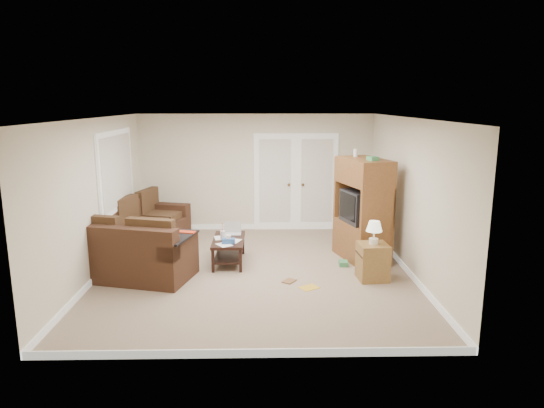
{
  "coord_description": "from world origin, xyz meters",
  "views": [
    {
      "loc": [
        0.13,
        -7.59,
        2.74
      ],
      "look_at": [
        0.29,
        0.19,
        1.1
      ],
      "focal_mm": 32.0,
      "sensor_mm": 36.0,
      "label": 1
    }
  ],
  "objects_px": {
    "sectional_sofa": "(136,242)",
    "coffee_table": "(229,249)",
    "tv_armoire": "(362,209)",
    "side_cabinet": "(373,259)"
  },
  "relations": [
    {
      "from": "coffee_table",
      "to": "side_cabinet",
      "type": "height_order",
      "value": "side_cabinet"
    },
    {
      "from": "coffee_table",
      "to": "tv_armoire",
      "type": "distance_m",
      "value": 2.43
    },
    {
      "from": "coffee_table",
      "to": "side_cabinet",
      "type": "distance_m",
      "value": 2.47
    },
    {
      "from": "coffee_table",
      "to": "side_cabinet",
      "type": "bearing_deg",
      "value": -20.38
    },
    {
      "from": "sectional_sofa",
      "to": "side_cabinet",
      "type": "relative_size",
      "value": 3.57
    },
    {
      "from": "sectional_sofa",
      "to": "tv_armoire",
      "type": "bearing_deg",
      "value": 15.98
    },
    {
      "from": "sectional_sofa",
      "to": "coffee_table",
      "type": "relative_size",
      "value": 3.19
    },
    {
      "from": "sectional_sofa",
      "to": "coffee_table",
      "type": "height_order",
      "value": "sectional_sofa"
    },
    {
      "from": "sectional_sofa",
      "to": "tv_armoire",
      "type": "height_order",
      "value": "tv_armoire"
    },
    {
      "from": "sectional_sofa",
      "to": "coffee_table",
      "type": "bearing_deg",
      "value": 12.32
    }
  ]
}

